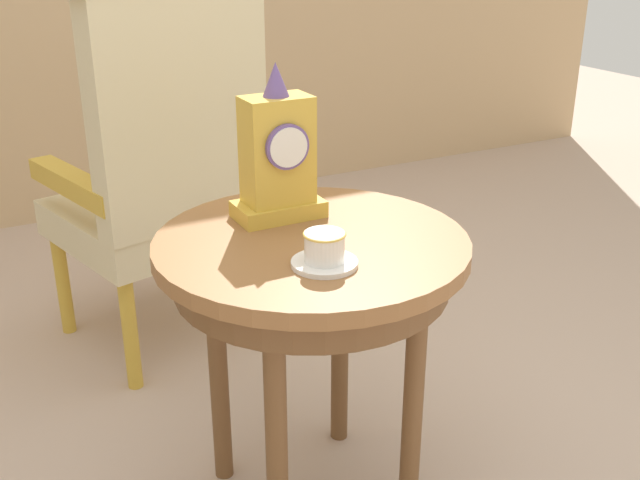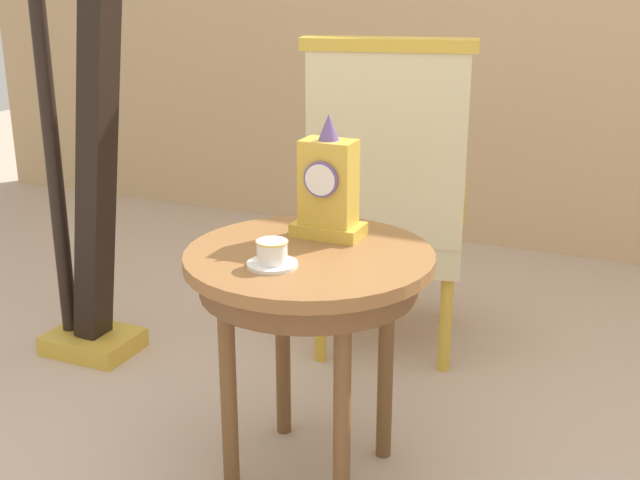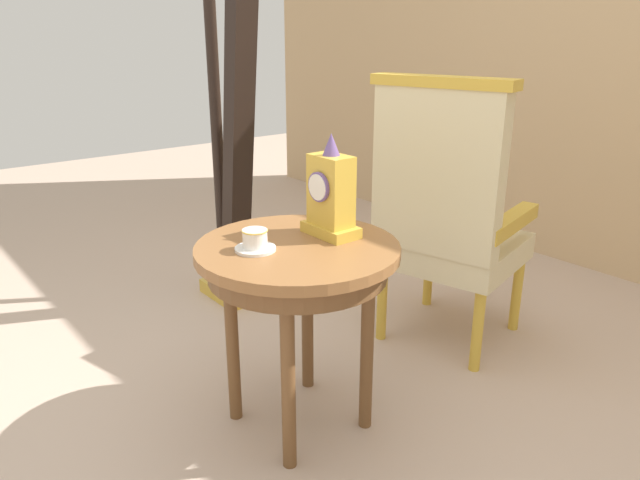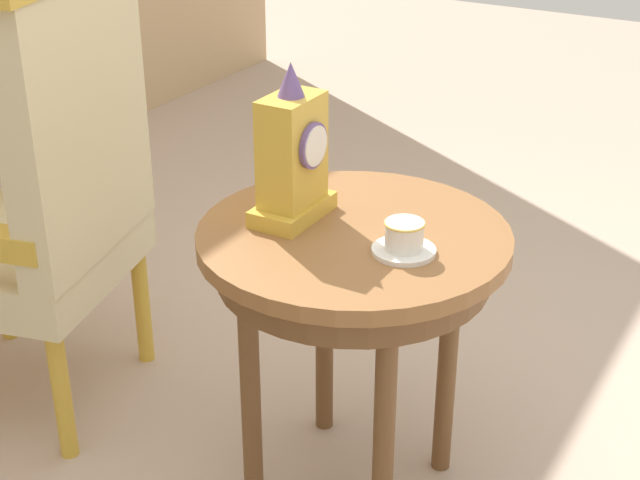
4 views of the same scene
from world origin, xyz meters
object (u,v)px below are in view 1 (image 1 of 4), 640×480
side_table (312,275)px  teacup_left (324,251)px  mantel_clock (278,158)px  armchair (164,169)px

side_table → teacup_left: size_ratio=5.18×
teacup_left → mantel_clock: (0.03, 0.27, 0.11)m
mantel_clock → teacup_left: bearing=-96.9°
teacup_left → armchair: size_ratio=0.11×
side_table → mantel_clock: size_ratio=1.96×
teacup_left → mantel_clock: bearing=83.1°
teacup_left → mantel_clock: 0.29m
side_table → armchair: bearing=94.8°
teacup_left → mantel_clock: mantel_clock is taller
side_table → mantel_clock: (-0.01, 0.14, 0.22)m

